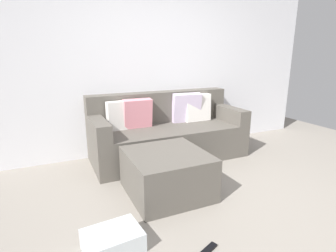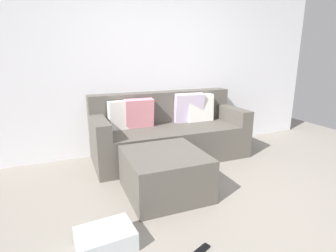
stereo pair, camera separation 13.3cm
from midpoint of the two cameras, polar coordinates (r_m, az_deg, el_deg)
ground_plane at (r=2.75m, az=13.28°, el=-17.43°), size 7.37×7.37×0.00m
wall_back at (r=4.13m, az=-2.18°, el=12.47°), size 5.67×0.10×2.55m
couch_sectional at (r=3.91m, az=1.09°, el=-1.34°), size 2.16×0.90×0.91m
ottoman at (r=2.91m, az=0.65°, el=-9.95°), size 0.81×0.84×0.46m
storage_bin at (r=2.29m, az=-11.34°, el=-22.42°), size 0.46×0.36×0.16m
remote_near_ottoman at (r=2.28m, az=8.81°, el=-24.63°), size 0.17×0.11×0.02m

